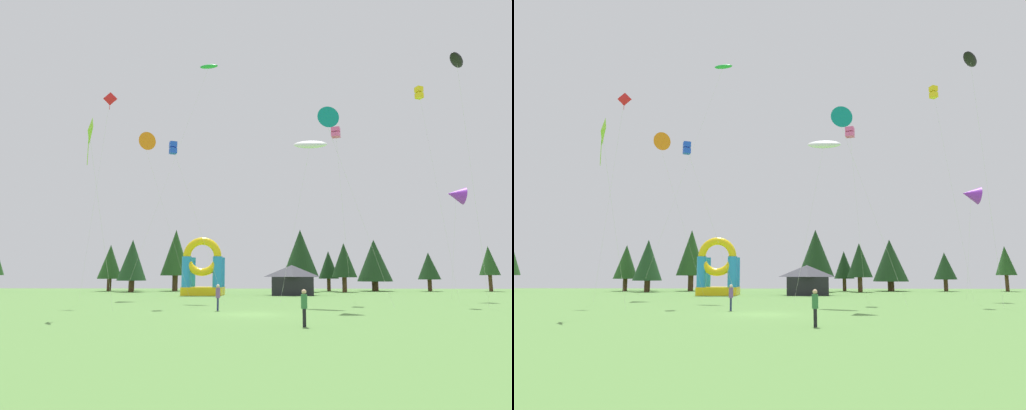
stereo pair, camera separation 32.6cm
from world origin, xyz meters
The scene contains 26 objects.
ground_plane centered at (0.00, 0.00, 0.00)m, with size 120.00×120.00×0.00m, color #5B8C42.
kite_orange_delta centered at (-13.56, 20.36, 18.15)m, with size 6.57×5.76×19.30m.
kite_teal_delta centered at (6.04, 5.97, 15.33)m, with size 6.18×1.95×16.27m.
kite_green_parafoil centered at (-5.79, 18.76, 26.70)m, with size 11.04×3.64×27.12m.
kite_white_parafoil centered at (5.00, 9.12, 14.23)m, with size 4.59×3.04×15.04m.
kite_black_parafoil centered at (15.52, 2.15, 18.59)m, with size 3.84×5.14×19.02m.
kite_blue_box centered at (-7.13, 7.63, 13.56)m, with size 4.92×2.49×14.13m.
kite_pink_box centered at (7.96, 13.20, 16.66)m, with size 2.62×6.96×17.18m.
kite_lime_diamond centered at (-10.79, -1.66, 11.95)m, with size 1.48×4.39×12.68m.
kite_purple_delta centered at (20.90, 16.75, 10.91)m, with size 2.12×4.99×11.97m.
kite_red_diamond centered at (-13.85, 9.73, 18.90)m, with size 3.22×2.37×19.58m.
kite_yellow_box centered at (16.23, 12.52, 20.42)m, with size 3.40×1.64×21.09m.
person_left_edge centered at (3.03, -7.24, 1.08)m, with size 0.40×0.40×1.82m.
person_far_side centered at (-2.45, 2.84, 1.12)m, with size 0.34×0.34×1.88m.
inflatable_yellow_castle centered at (-7.49, 28.65, 2.84)m, with size 5.24×4.42×7.46m.
festival_tent centered at (4.12, 29.20, 1.95)m, with size 5.31×4.10×3.90m.
tree_row_1 centered at (-25.56, 44.15, 4.81)m, with size 4.00×4.00×7.68m.
tree_row_2 centered at (-22.08, 45.51, 5.14)m, with size 3.51×3.51×7.81m.
tree_row_3 centered at (-20.54, 40.01, 4.95)m, with size 4.56×4.56×8.20m.
tree_row_4 centered at (-14.70, 44.95, 6.35)m, with size 4.97×4.97×10.25m.
tree_row_5 centered at (6.03, 40.66, 6.00)m, with size 5.72×5.72×9.77m.
tree_row_6 centered at (10.96, 44.99, 4.27)m, with size 3.36×3.36×6.59m.
tree_row_7 centered at (12.81, 40.43, 4.88)m, with size 3.94×3.94×7.60m.
tree_row_8 centered at (18.70, 45.59, 5.04)m, with size 5.80×5.80×8.56m.
tree_row_9 centered at (27.43, 44.86, 4.08)m, with size 3.63×3.63×6.33m.
tree_row_10 centered at (37.15, 44.63, 4.92)m, with size 3.18×3.18×7.35m.
Camera 2 is at (1.73, -29.57, 2.47)m, focal length 31.01 mm.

